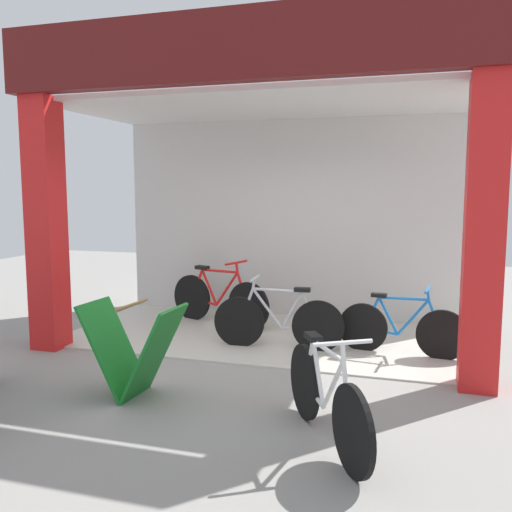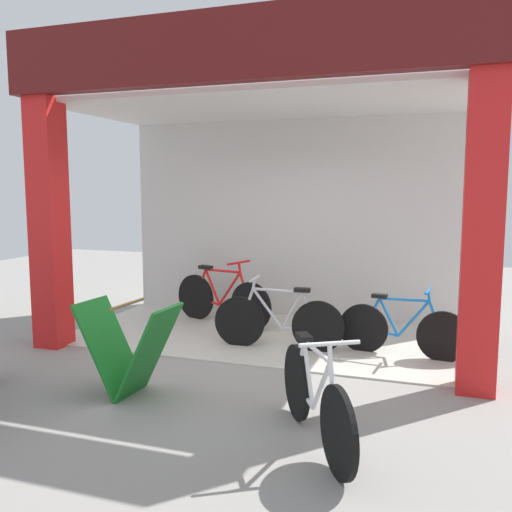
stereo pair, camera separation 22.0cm
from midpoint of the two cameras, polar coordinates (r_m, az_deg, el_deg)
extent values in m
plane|color=gray|center=(6.22, -0.88, -11.26)|extent=(18.51, 18.51, 0.00)
cube|color=beige|center=(7.38, 2.46, -8.25)|extent=(5.25, 2.53, 0.02)
cube|color=silver|center=(8.35, 4.96, 3.99)|extent=(5.25, 0.12, 3.03)
cube|color=red|center=(7.13, -19.81, 3.08)|extent=(0.35, 0.36, 3.03)
cube|color=red|center=(5.60, 23.42, 1.94)|extent=(0.35, 0.36, 3.03)
cube|color=#591414|center=(5.94, -1.47, 20.96)|extent=(5.45, 0.20, 0.72)
cube|color=silver|center=(7.19, 2.59, 15.37)|extent=(5.25, 2.53, 0.06)
cylinder|color=black|center=(6.64, 7.39, -7.31)|extent=(0.63, 0.08, 0.63)
cylinder|color=black|center=(6.83, -0.80, -6.85)|extent=(0.63, 0.08, 0.63)
cylinder|color=silver|center=(6.68, 5.42, -7.41)|extent=(0.43, 0.06, 0.08)
cylinder|color=silver|center=(6.64, 4.69, -5.66)|extent=(0.28, 0.05, 0.47)
cylinder|color=silver|center=(6.70, 2.14, -5.46)|extent=(0.39, 0.06, 0.49)
cylinder|color=silver|center=(6.63, 3.18, -3.59)|extent=(0.61, 0.08, 0.05)
cylinder|color=silver|center=(6.61, 6.49, -5.55)|extent=(0.21, 0.05, 0.42)
cylinder|color=silver|center=(6.76, 0.00, -5.15)|extent=(0.19, 0.05, 0.44)
cylinder|color=silver|center=(6.68, 0.73, -2.88)|extent=(0.06, 0.04, 0.13)
cylinder|color=silver|center=(6.67, 0.81, -2.35)|extent=(0.06, 0.44, 0.03)
cube|color=black|center=(6.57, 5.76, -3.52)|extent=(0.20, 0.11, 0.05)
cylinder|color=black|center=(8.26, -5.52, -4.28)|extent=(0.65, 0.26, 0.68)
cylinder|color=black|center=(7.60, 0.28, -5.24)|extent=(0.65, 0.26, 0.68)
cylinder|color=red|center=(8.10, -4.24, -4.67)|extent=(0.44, 0.18, 0.09)
cylinder|color=red|center=(8.00, -3.75, -3.21)|extent=(0.29, 0.13, 0.51)
cylinder|color=red|center=(7.79, -1.95, -3.42)|extent=(0.40, 0.17, 0.53)
cylinder|color=red|center=(7.83, -2.70, -1.55)|extent=(0.63, 0.24, 0.05)
cylinder|color=red|center=(8.14, -4.94, -2.86)|extent=(0.22, 0.11, 0.45)
cylinder|color=red|center=(7.62, -0.34, -3.46)|extent=(0.20, 0.10, 0.47)
cylinder|color=red|center=(7.62, -0.90, -1.20)|extent=(0.07, 0.05, 0.14)
cylinder|color=red|center=(7.62, -0.97, -0.69)|extent=(0.18, 0.46, 0.03)
cube|color=black|center=(8.04, -4.47, -1.18)|extent=(0.23, 0.16, 0.05)
cylinder|color=black|center=(6.75, 11.99, -7.35)|extent=(0.59, 0.10, 0.59)
cylinder|color=black|center=(6.62, 19.74, -7.91)|extent=(0.59, 0.10, 0.59)
cylinder|color=blue|center=(6.72, 13.77, -7.67)|extent=(0.40, 0.07, 0.08)
cylinder|color=blue|center=(6.66, 14.52, -6.13)|extent=(0.26, 0.06, 0.44)
cylinder|color=blue|center=(6.61, 16.93, -6.24)|extent=(0.36, 0.07, 0.46)
cylinder|color=blue|center=(6.59, 16.01, -4.37)|extent=(0.56, 0.09, 0.05)
cylinder|color=blue|center=(6.69, 12.87, -5.83)|extent=(0.20, 0.05, 0.39)
cylinder|color=blue|center=(6.58, 19.02, -6.19)|extent=(0.18, 0.05, 0.41)
cylinder|color=blue|center=(6.54, 18.39, -3.95)|extent=(0.05, 0.04, 0.12)
cylinder|color=blue|center=(6.53, 18.33, -3.44)|extent=(0.07, 0.41, 0.03)
cube|color=black|center=(6.63, 13.61, -4.05)|extent=(0.19, 0.11, 0.04)
cylinder|color=black|center=(4.80, 5.58, -12.89)|extent=(0.37, 0.57, 0.64)
cylinder|color=black|center=(3.95, 10.17, -17.55)|extent=(0.37, 0.57, 0.64)
cylinder|color=white|center=(4.61, 6.49, -14.11)|extent=(0.25, 0.39, 0.08)
cylinder|color=white|center=(4.46, 6.90, -12.02)|extent=(0.17, 0.26, 0.48)
cylinder|color=white|center=(4.18, 8.31, -13.22)|extent=(0.23, 0.35, 0.50)
cylinder|color=white|center=(4.22, 7.77, -9.72)|extent=(0.35, 0.54, 0.05)
cylinder|color=white|center=(4.64, 6.03, -10.92)|extent=(0.14, 0.20, 0.43)
cylinder|color=white|center=(3.95, 9.68, -14.14)|extent=(0.13, 0.18, 0.44)
cylinder|color=white|center=(3.93, 9.28, -9.90)|extent=(0.06, 0.06, 0.13)
cylinder|color=white|center=(3.93, 9.24, -8.97)|extent=(0.40, 0.26, 0.03)
cube|color=black|center=(4.49, 6.43, -8.38)|extent=(0.18, 0.22, 0.05)
cube|color=#197226|center=(5.50, -13.84, -9.16)|extent=(0.50, 0.54, 0.89)
cube|color=#197226|center=(5.26, -9.85, -9.81)|extent=(0.50, 0.54, 0.89)
cylinder|color=olive|center=(5.27, -12.01, -4.89)|extent=(0.06, 0.51, 0.03)
camera|label=1|loc=(0.11, -89.04, 0.12)|focal=38.60mm
camera|label=2|loc=(0.11, 90.96, -0.12)|focal=38.60mm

